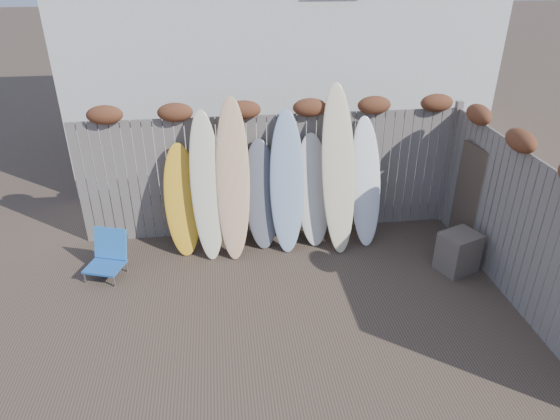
{
  "coord_description": "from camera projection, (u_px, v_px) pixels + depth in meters",
  "views": [
    {
      "loc": [
        -0.77,
        -4.88,
        4.24
      ],
      "look_at": [
        0.0,
        1.2,
        1.0
      ],
      "focal_mm": 32.0,
      "sensor_mm": 36.0,
      "label": 1
    }
  ],
  "objects": [
    {
      "name": "right_fence",
      "position": [
        521.0,
        221.0,
        6.37
      ],
      "size": [
        0.28,
        4.4,
        2.24
      ],
      "color": "slate",
      "rests_on": "ground"
    },
    {
      "name": "surfboard_1",
      "position": [
        207.0,
        186.0,
        7.42
      ],
      "size": [
        0.52,
        0.79,
        2.17
      ],
      "primitive_type": "ellipsoid",
      "rotation": [
        -0.31,
        0.0,
        0.07
      ],
      "color": "beige",
      "rests_on": "ground"
    },
    {
      "name": "surfboard_2",
      "position": [
        233.0,
        180.0,
        7.41
      ],
      "size": [
        0.57,
        0.86,
        2.35
      ],
      "primitive_type": "ellipsoid",
      "rotation": [
        -0.31,
        0.0,
        -0.08
      ],
      "color": "#F8AF8E",
      "rests_on": "ground"
    },
    {
      "name": "wooden_crate",
      "position": [
        458.0,
        252.0,
        7.27
      ],
      "size": [
        0.64,
        0.59,
        0.6
      ],
      "primitive_type": "cube",
      "rotation": [
        0.0,
        0.0,
        0.38
      ],
      "color": "#494236",
      "rests_on": "ground"
    },
    {
      "name": "surfboard_0",
      "position": [
        182.0,
        200.0,
        7.56
      ],
      "size": [
        0.56,
        0.63,
        1.68
      ],
      "primitive_type": "ellipsoid",
      "rotation": [
        -0.31,
        0.0,
        0.05
      ],
      "color": "yellow",
      "rests_on": "ground"
    },
    {
      "name": "surfboard_4",
      "position": [
        287.0,
        182.0,
        7.61
      ],
      "size": [
        0.58,
        0.79,
        2.12
      ],
      "primitive_type": "ellipsoid",
      "rotation": [
        -0.31,
        0.0,
        -0.08
      ],
      "color": "#92AAC9",
      "rests_on": "ground"
    },
    {
      "name": "beach_chair",
      "position": [
        108.0,
        255.0,
        7.19
      ],
      "size": [
        0.64,
        0.66,
        0.66
      ],
      "color": "#235CAF",
      "rests_on": "ground"
    },
    {
      "name": "surfboard_7",
      "position": [
        366.0,
        182.0,
        7.79
      ],
      "size": [
        0.5,
        0.71,
        1.97
      ],
      "primitive_type": "ellipsoid",
      "rotation": [
        -0.31,
        0.0,
        0.02
      ],
      "color": "white",
      "rests_on": "ground"
    },
    {
      "name": "back_fence",
      "position": [
        274.0,
        165.0,
        7.9
      ],
      "size": [
        6.05,
        0.28,
        2.24
      ],
      "color": "slate",
      "rests_on": "ground"
    },
    {
      "name": "surfboard_5",
      "position": [
        313.0,
        190.0,
        7.81
      ],
      "size": [
        0.57,
        0.66,
        1.73
      ],
      "primitive_type": "ellipsoid",
      "rotation": [
        -0.31,
        0.0,
        0.07
      ],
      "color": "silver",
      "rests_on": "ground"
    },
    {
      "name": "surfboard_3",
      "position": [
        262.0,
        195.0,
        7.74
      ],
      "size": [
        0.56,
        0.63,
        1.67
      ],
      "primitive_type": "ellipsoid",
      "rotation": [
        -0.31,
        0.0,
        0.05
      ],
      "color": "slate",
      "rests_on": "ground"
    },
    {
      "name": "surfboard_6",
      "position": [
        338.0,
        170.0,
        7.56
      ],
      "size": [
        0.54,
        0.88,
        2.49
      ],
      "primitive_type": "ellipsoid",
      "rotation": [
        -0.31,
        0.0,
        0.03
      ],
      "color": "beige",
      "rests_on": "ground"
    },
    {
      "name": "ground",
      "position": [
        292.0,
        323.0,
        6.35
      ],
      "size": [
        80.0,
        80.0,
        0.0
      ],
      "primitive_type": "plane",
      "color": "#493A2D"
    },
    {
      "name": "lattice_panel",
      "position": [
        478.0,
        205.0,
        7.44
      ],
      "size": [
        0.23,
        1.1,
        1.66
      ],
      "primitive_type": "cube",
      "rotation": [
        0.0,
        0.0,
        0.17
      ],
      "color": "#332B1F",
      "rests_on": "ground"
    },
    {
      "name": "house",
      "position": [
        272.0,
        2.0,
        10.61
      ],
      "size": [
        8.5,
        5.5,
        6.33
      ],
      "color": "silver",
      "rests_on": "ground"
    }
  ]
}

